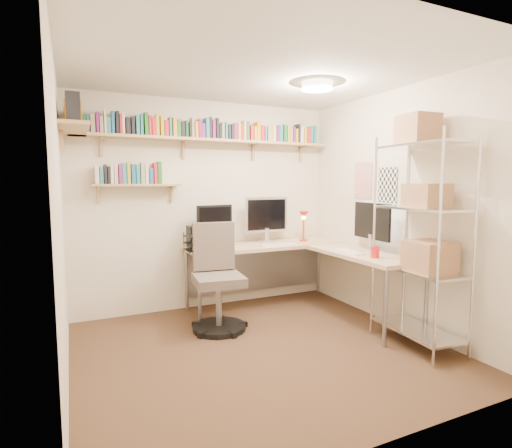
% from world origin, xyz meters
% --- Properties ---
extents(ground, '(3.20, 3.20, 0.00)m').
position_xyz_m(ground, '(0.00, 0.00, 0.00)').
color(ground, '#412E1C').
rests_on(ground, ground).
extents(room_shell, '(3.24, 3.04, 2.52)m').
position_xyz_m(room_shell, '(0.00, 0.00, 1.55)').
color(room_shell, beige).
rests_on(room_shell, ground).
extents(wall_shelves, '(3.12, 1.09, 0.80)m').
position_xyz_m(wall_shelves, '(-0.43, 1.30, 2.02)').
color(wall_shelves, tan).
rests_on(wall_shelves, ground).
extents(corner_desk, '(2.07, 1.98, 1.35)m').
position_xyz_m(corner_desk, '(0.70, 0.93, 0.77)').
color(corner_desk, '#D1B087').
rests_on(corner_desk, ground).
extents(office_chair, '(0.58, 0.59, 1.10)m').
position_xyz_m(office_chair, '(-0.17, 0.69, 0.46)').
color(office_chair, black).
rests_on(office_chair, ground).
extents(wire_rack, '(0.48, 0.88, 2.14)m').
position_xyz_m(wire_rack, '(1.36, -0.56, 1.26)').
color(wire_rack, silver).
rests_on(wire_rack, ground).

